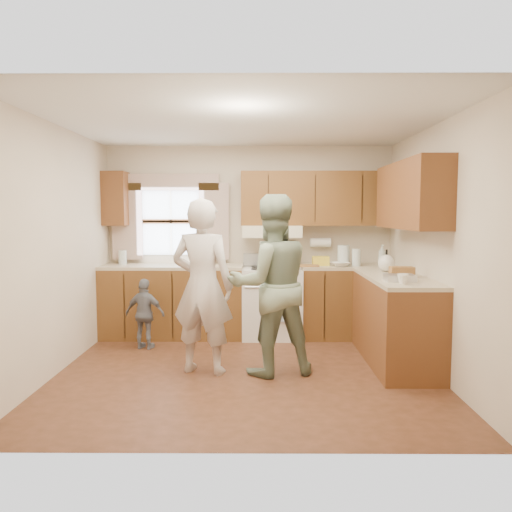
{
  "coord_description": "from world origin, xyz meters",
  "views": [
    {
      "loc": [
        0.14,
        -4.98,
        1.62
      ],
      "look_at": [
        0.1,
        0.4,
        1.15
      ],
      "focal_mm": 35.0,
      "sensor_mm": 36.0,
      "label": 1
    }
  ],
  "objects_px": {
    "woman_right": "(271,285)",
    "child": "(145,314)",
    "woman_left": "(203,286)",
    "stove": "(272,301)"
  },
  "relations": [
    {
      "from": "stove",
      "to": "child",
      "type": "distance_m",
      "value": 1.63
    },
    {
      "from": "stove",
      "to": "woman_left",
      "type": "height_order",
      "value": "woman_left"
    },
    {
      "from": "woman_left",
      "to": "child",
      "type": "relative_size",
      "value": 2.1
    },
    {
      "from": "woman_right",
      "to": "child",
      "type": "height_order",
      "value": "woman_right"
    },
    {
      "from": "child",
      "to": "woman_left",
      "type": "bearing_deg",
      "value": 145.93
    },
    {
      "from": "stove",
      "to": "woman_left",
      "type": "distance_m",
      "value": 1.69
    },
    {
      "from": "woman_left",
      "to": "woman_right",
      "type": "bearing_deg",
      "value": -167.62
    },
    {
      "from": "woman_right",
      "to": "child",
      "type": "bearing_deg",
      "value": -46.38
    },
    {
      "from": "woman_right",
      "to": "child",
      "type": "relative_size",
      "value": 2.14
    },
    {
      "from": "woman_left",
      "to": "child",
      "type": "distance_m",
      "value": 1.26
    }
  ]
}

